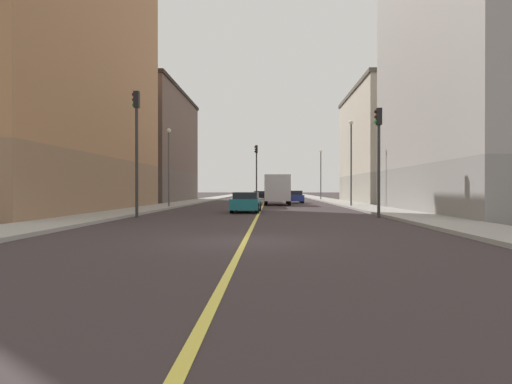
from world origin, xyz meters
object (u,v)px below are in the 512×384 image
object	(u,v)px
building_right_midblock	(149,147)
car_teal	(246,202)
building_right_corner	(52,39)
building_left_near	(479,56)
car_blue	(295,197)
traffic_light_left_near	(379,147)
street_lamp_left_near	(351,154)
building_left_mid	(390,146)
traffic_light_median_far	(256,166)
car_black	(260,195)
street_lamp_left_far	(321,169)
street_lamp_right_near	(169,158)
traffic_light_right_near	(136,137)
car_white	(276,195)
box_truck	(277,189)

from	to	relation	value
building_right_midblock	car_teal	xyz separation A→B (m)	(13.33, -25.26, -6.07)
building_right_midblock	building_right_corner	bearing A→B (deg)	-90.00
building_right_midblock	building_left_near	bearing A→B (deg)	-42.11
building_left_near	car_blue	world-z (taller)	building_left_near
traffic_light_left_near	street_lamp_left_near	world-z (taller)	street_lamp_left_near
building_left_mid	traffic_light_median_far	world-z (taller)	building_left_mid
building_left_mid	traffic_light_left_near	size ratio (longest dim) A/B	3.29
building_left_near	building_right_corner	world-z (taller)	building_right_corner
building_left_near	car_black	distance (m)	42.92
traffic_light_median_far	street_lamp_left_far	bearing A→B (deg)	45.51
street_lamp_right_near	car_teal	size ratio (longest dim) A/B	1.44
building_left_near	car_teal	bearing A→B (deg)	178.37
traffic_light_left_near	street_lamp_left_near	bearing A→B (deg)	85.89
street_lamp_left_near	building_left_mid	bearing A→B (deg)	63.39
traffic_light_left_near	car_blue	size ratio (longest dim) A/B	1.36
car_teal	traffic_light_right_near	bearing A→B (deg)	-134.89
building_left_mid	traffic_light_median_far	bearing A→B (deg)	174.24
building_left_mid	traffic_light_median_far	size ratio (longest dim) A/B	2.89
street_lamp_left_far	car_blue	distance (m)	12.41
car_blue	car_teal	world-z (taller)	car_blue
building_left_mid	traffic_light_right_near	world-z (taller)	building_left_mid
building_right_midblock	street_lamp_left_near	xyz separation A→B (m)	(21.77, -16.82, -2.22)
building_left_near	street_lamp_left_near	xyz separation A→B (m)	(-6.66, 8.87, -5.65)
building_right_midblock	traffic_light_right_near	bearing A→B (deg)	-76.14
building_right_midblock	street_lamp_left_far	bearing A→B (deg)	17.00
traffic_light_right_near	car_black	xyz separation A→B (m)	(5.65, 44.30, -3.76)
building_right_midblock	street_lamp_right_near	distance (m)	20.05
building_left_mid	car_blue	distance (m)	12.24
car_white	building_left_mid	bearing A→B (deg)	-63.67
car_black	car_white	xyz separation A→B (m)	(2.50, 8.65, -0.02)
building_right_midblock	car_blue	xyz separation A→B (m)	(17.65, -4.48, -6.06)
traffic_light_left_near	traffic_light_right_near	xyz separation A→B (m)	(-13.11, 0.00, 0.57)
traffic_light_median_far	street_lamp_left_near	xyz separation A→B (m)	(8.50, -14.82, 0.23)
traffic_light_left_near	box_truck	xyz separation A→B (m)	(-5.16, 20.33, -2.25)
building_right_corner	box_truck	world-z (taller)	building_right_corner
car_blue	car_black	bearing A→B (deg)	103.72
building_left_near	box_truck	world-z (taller)	building_left_near
box_truck	traffic_light_median_far	bearing A→B (deg)	105.07
car_teal	building_left_mid	bearing A→B (deg)	55.22
building_left_mid	building_right_midblock	size ratio (longest dim) A/B	0.88
street_lamp_left_near	car_teal	xyz separation A→B (m)	(-8.43, -8.44, -3.85)
traffic_light_right_near	car_white	world-z (taller)	traffic_light_right_near
car_blue	car_teal	size ratio (longest dim) A/B	0.98
street_lamp_right_near	building_right_corner	bearing A→B (deg)	-137.64
street_lamp_right_near	box_truck	world-z (taller)	street_lamp_right_near
building_right_corner	car_teal	bearing A→B (deg)	-2.02
street_lamp_left_far	car_white	xyz separation A→B (m)	(-5.96, 15.32, -3.68)
traffic_light_right_near	street_lamp_right_near	size ratio (longest dim) A/B	1.08
building_left_mid	car_black	bearing A→B (deg)	131.91
street_lamp_left_near	box_truck	xyz separation A→B (m)	(-6.18, 6.18, -2.96)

